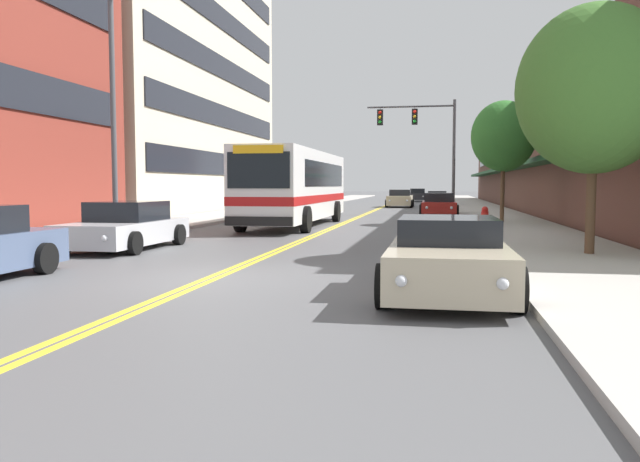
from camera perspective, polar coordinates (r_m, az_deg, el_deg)
name	(u,v)px	position (r m, az deg, el deg)	size (l,w,h in m)	color
ground_plane	(380,208)	(48.46, 5.55, 2.12)	(240.00, 240.00, 0.00)	#565659
sidewalk_left	(287,206)	(49.64, -3.00, 2.25)	(3.80, 106.00, 0.13)	#B2ADA5
sidewalk_right	(479,208)	(48.39, 14.32, 2.08)	(3.80, 106.00, 0.13)	#B2ADA5
centre_line	(380,208)	(48.46, 5.55, 2.12)	(0.34, 106.00, 0.01)	yellow
office_tower_left	(137,24)	(45.33, -16.42, 17.73)	(12.08, 24.71, 24.97)	beige
storefront_row_right	(566,158)	(49.19, 21.58, 6.23)	(9.10, 68.00, 7.48)	brown
city_bus	(297,184)	(27.20, -2.16, 4.29)	(2.81, 11.77, 3.18)	silver
car_black_parked_left_near	(311,202)	(43.67, -0.79, 2.68)	(2.05, 4.76, 1.25)	black
car_silver_parked_left_mid	(126,227)	(18.12, -17.34, 0.34)	(2.17, 4.64, 1.31)	#B7B7BC
car_champagne_parked_right_foreground	(448,258)	(10.34, 11.61, -2.40)	(2.07, 4.58, 1.24)	beige
car_dark_grey_parked_right_mid	(437,199)	(54.26, 10.66, 2.91)	(2.04, 4.52, 1.25)	#38383D
car_red_parked_right_far	(439,205)	(36.89, 10.82, 2.36)	(2.17, 4.40, 1.31)	maroon
car_charcoal_moving_lead	(418,195)	(68.77, 8.92, 3.24)	(2.05, 4.28, 1.38)	#232328
car_beige_moving_second	(400,199)	(50.42, 7.33, 2.92)	(2.14, 4.59, 1.40)	#BCAD89
traffic_signal_mast	(425,134)	(37.58, 9.55, 8.73)	(5.18, 0.38, 6.73)	#47474C
street_lamp_left_near	(121,92)	(19.78, -17.70, 11.99)	(2.06, 0.28, 7.59)	#47474C
street_tree_right_near	(594,90)	(16.42, 23.80, 11.74)	(3.62, 3.62, 5.89)	brown
street_tree_right_mid	(504,136)	(29.03, 16.44, 8.31)	(2.83, 2.83, 5.36)	brown
fire_hydrant	(485,218)	(23.50, 14.82, 1.13)	(0.34, 0.26, 0.87)	red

